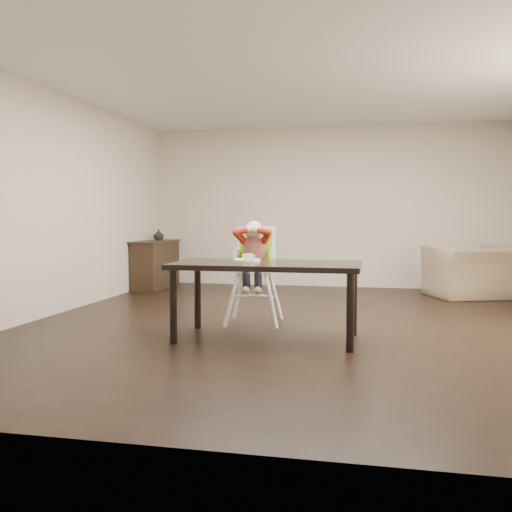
{
  "coord_description": "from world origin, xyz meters",
  "views": [
    {
      "loc": [
        0.83,
        -6.22,
        1.2
      ],
      "look_at": [
        -0.42,
        -0.34,
        0.78
      ],
      "focal_mm": 40.0,
      "sensor_mm": 36.0,
      "label": 1
    }
  ],
  "objects": [
    {
      "name": "sideboard",
      "position": [
        -2.78,
        2.7,
        0.4
      ],
      "size": [
        0.44,
        1.26,
        0.79
      ],
      "color": "black",
      "rests_on": "ground"
    },
    {
      "name": "room_walls",
      "position": [
        0.0,
        0.0,
        1.86
      ],
      "size": [
        6.02,
        7.02,
        2.71
      ],
      "color": "beige",
      "rests_on": "ground"
    },
    {
      "name": "vase",
      "position": [
        -2.78,
        2.84,
        0.88
      ],
      "size": [
        0.22,
        0.22,
        0.18
      ],
      "primitive_type": "imported",
      "rotation": [
        0.0,
        0.0,
        0.25
      ],
      "color": "#99999E",
      "rests_on": "sideboard"
    },
    {
      "name": "high_chair",
      "position": [
        -0.51,
        -0.01,
        0.81
      ],
      "size": [
        0.51,
        0.51,
        1.14
      ],
      "rotation": [
        0.0,
        0.0,
        0.07
      ],
      "color": "white",
      "rests_on": "ground"
    },
    {
      "name": "dining_table",
      "position": [
        -0.21,
        -0.84,
        0.67
      ],
      "size": [
        1.8,
        0.9,
        0.75
      ],
      "color": "black",
      "rests_on": "ground"
    },
    {
      "name": "plate",
      "position": [
        -0.41,
        -0.78,
        0.78
      ],
      "size": [
        0.35,
        0.35,
        0.08
      ],
      "rotation": [
        0.0,
        0.0,
        -0.36
      ],
      "color": "white",
      "rests_on": "dining_table"
    },
    {
      "name": "armchair",
      "position": [
        2.2,
        2.61,
        0.5
      ],
      "size": [
        1.34,
        1.11,
        1.0
      ],
      "primitive_type": "imported",
      "rotation": [
        0.0,
        0.0,
        3.52
      ],
      "color": "#9B8363",
      "rests_on": "ground"
    },
    {
      "name": "ground",
      "position": [
        0.0,
        0.0,
        0.0
      ],
      "size": [
        7.0,
        7.0,
        0.0
      ],
      "primitive_type": "plane",
      "color": "black",
      "rests_on": "ground"
    }
  ]
}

